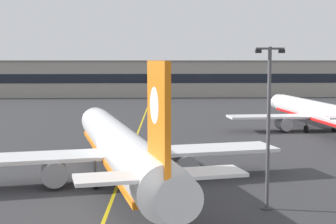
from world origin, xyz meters
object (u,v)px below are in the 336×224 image
Objects in this scene: airliner_foreground at (120,148)px; apron_lamp_post at (268,125)px; airliner_background at (316,112)px; safety_cone_by_nose_gear at (133,151)px.

apron_lamp_post is at bearing -37.82° from airliner_foreground.
airliner_background is 68.51× the size of safety_cone_by_nose_gear.
airliner_foreground is at bearing -93.21° from safety_cone_by_nose_gear.
apron_lamp_post is at bearing -65.42° from safety_cone_by_nose_gear.
safety_cone_by_nose_gear is at bearing 114.58° from apron_lamp_post.
airliner_foreground is 45.25m from airliner_background.
airliner_foreground reaches higher than safety_cone_by_nose_gear.
safety_cone_by_nose_gear is (0.84, 15.01, -3.11)m from airliner_foreground.
airliner_background is (30.58, 33.34, -0.31)m from airliner_foreground.
airliner_background is at bearing 66.38° from apron_lamp_post.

